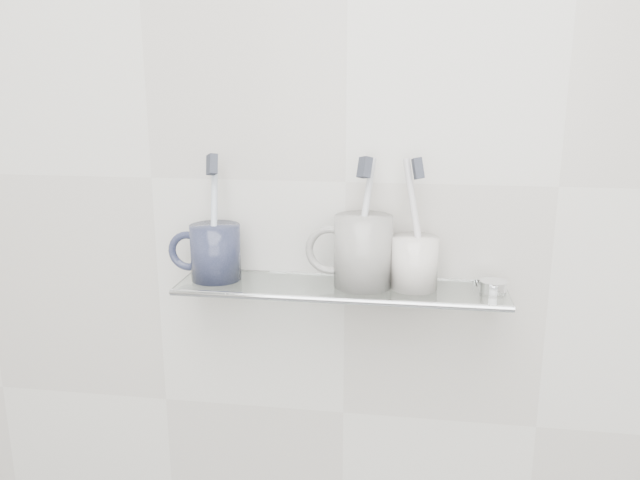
% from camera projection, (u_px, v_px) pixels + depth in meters
% --- Properties ---
extents(wall_back, '(2.50, 0.00, 2.50)m').
position_uv_depth(wall_back, '(346.00, 182.00, 0.97)').
color(wall_back, beige).
rests_on(wall_back, ground).
extents(shelf_glass, '(0.50, 0.12, 0.01)m').
position_uv_depth(shelf_glass, '(340.00, 288.00, 0.95)').
color(shelf_glass, silver).
rests_on(shelf_glass, wall_back).
extents(shelf_rail, '(0.50, 0.01, 0.01)m').
position_uv_depth(shelf_rail, '(336.00, 300.00, 0.90)').
color(shelf_rail, silver).
rests_on(shelf_rail, shelf_glass).
extents(bracket_left, '(0.02, 0.03, 0.02)m').
position_uv_depth(bracket_left, '(217.00, 279.00, 1.03)').
color(bracket_left, silver).
rests_on(bracket_left, wall_back).
extents(bracket_right, '(0.02, 0.03, 0.02)m').
position_uv_depth(bracket_right, '(477.00, 292.00, 0.97)').
color(bracket_right, silver).
rests_on(bracket_right, wall_back).
extents(mug_left, '(0.08, 0.08, 0.09)m').
position_uv_depth(mug_left, '(216.00, 252.00, 0.97)').
color(mug_left, black).
rests_on(mug_left, shelf_glass).
extents(mug_left_handle, '(0.06, 0.01, 0.06)m').
position_uv_depth(mug_left_handle, '(188.00, 251.00, 0.98)').
color(mug_left_handle, black).
rests_on(mug_left_handle, mug_left).
extents(toothbrush_left, '(0.02, 0.07, 0.19)m').
position_uv_depth(toothbrush_left, '(214.00, 216.00, 0.96)').
color(toothbrush_left, silver).
rests_on(toothbrush_left, mug_left).
extents(bristles_left, '(0.02, 0.03, 0.04)m').
position_uv_depth(bristles_left, '(212.00, 164.00, 0.94)').
color(bristles_left, '#2F333E').
rests_on(bristles_left, toothbrush_left).
extents(mug_center, '(0.11, 0.11, 0.11)m').
position_uv_depth(mug_center, '(363.00, 251.00, 0.94)').
color(mug_center, white).
rests_on(mug_center, shelf_glass).
extents(mug_center_handle, '(0.08, 0.01, 0.08)m').
position_uv_depth(mug_center_handle, '(330.00, 250.00, 0.95)').
color(mug_center_handle, white).
rests_on(mug_center_handle, mug_center).
extents(toothbrush_center, '(0.03, 0.07, 0.19)m').
position_uv_depth(toothbrush_center, '(364.00, 221.00, 0.93)').
color(toothbrush_center, silver).
rests_on(toothbrush_center, mug_center).
extents(bristles_center, '(0.03, 0.03, 0.04)m').
position_uv_depth(bristles_center, '(365.00, 167.00, 0.91)').
color(bristles_center, '#2F333E').
rests_on(bristles_center, toothbrush_center).
extents(mug_right, '(0.07, 0.07, 0.08)m').
position_uv_depth(mug_right, '(414.00, 263.00, 0.93)').
color(mug_right, silver).
rests_on(mug_right, shelf_glass).
extents(mug_right_handle, '(0.06, 0.01, 0.06)m').
position_uv_depth(mug_right_handle, '(387.00, 262.00, 0.94)').
color(mug_right_handle, silver).
rests_on(mug_right_handle, mug_right).
extents(toothbrush_right, '(0.05, 0.04, 0.19)m').
position_uv_depth(toothbrush_right, '(416.00, 223.00, 0.92)').
color(toothbrush_right, silver).
rests_on(toothbrush_right, mug_right).
extents(bristles_right, '(0.02, 0.03, 0.04)m').
position_uv_depth(bristles_right, '(418.00, 168.00, 0.90)').
color(bristles_right, '#2F333E').
rests_on(bristles_right, toothbrush_right).
extents(chrome_cap, '(0.04, 0.04, 0.02)m').
position_uv_depth(chrome_cap, '(493.00, 286.00, 0.92)').
color(chrome_cap, silver).
rests_on(chrome_cap, shelf_glass).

